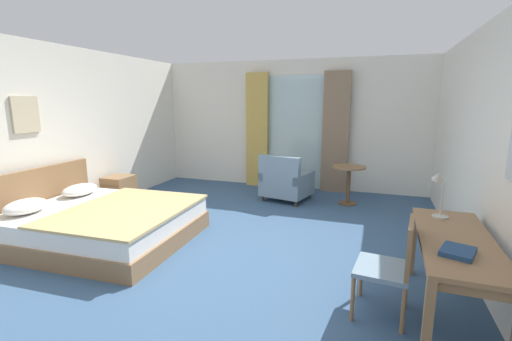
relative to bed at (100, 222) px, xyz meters
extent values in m
cube|color=#38567A|center=(1.64, 0.03, -0.30)|extent=(6.13, 7.94, 0.10)
cube|color=white|center=(1.64, 3.74, 1.06)|extent=(5.73, 0.12, 2.62)
cube|color=white|center=(-1.16, 0.03, 1.06)|extent=(0.12, 7.54, 2.62)
cube|color=white|center=(4.45, 0.03, 1.06)|extent=(0.12, 7.54, 2.62)
cube|color=silver|center=(1.78, 3.66, 0.90)|extent=(1.18, 0.02, 2.30)
cube|color=tan|center=(0.97, 3.56, 0.94)|extent=(0.47, 0.10, 2.37)
cube|color=#897056|center=(2.59, 3.56, 0.94)|extent=(0.51, 0.10, 2.37)
cube|color=olive|center=(0.07, 0.00, -0.14)|extent=(2.20, 1.90, 0.23)
cube|color=white|center=(0.07, 0.00, 0.08)|extent=(2.14, 1.85, 0.21)
cube|color=olive|center=(-1.03, -0.03, 0.20)|extent=(0.12, 1.87, 0.90)
cube|color=tan|center=(0.42, 0.02, 0.21)|extent=(1.47, 1.86, 0.03)
ellipsoid|color=white|center=(-0.68, -0.46, 0.28)|extent=(0.41, 0.55, 0.17)
ellipsoid|color=white|center=(-0.71, 0.42, 0.27)|extent=(0.39, 0.58, 0.16)
cube|color=olive|center=(-0.80, 1.35, 0.01)|extent=(0.41, 0.47, 0.53)
cube|color=brown|center=(-0.80, 1.11, 0.12)|extent=(0.35, 0.01, 0.13)
cube|color=olive|center=(4.02, -0.44, 0.46)|extent=(0.59, 1.55, 0.04)
cube|color=olive|center=(4.02, -0.44, 0.40)|extent=(0.55, 1.48, 0.08)
cube|color=olive|center=(4.29, 0.30, 0.09)|extent=(0.06, 0.06, 0.69)
cube|color=olive|center=(3.75, -1.17, 0.09)|extent=(0.06, 0.06, 0.69)
cube|color=olive|center=(3.79, 0.31, 0.09)|extent=(0.06, 0.06, 0.69)
cube|color=gray|center=(3.47, -0.54, 0.16)|extent=(0.48, 0.51, 0.04)
cube|color=olive|center=(3.67, -0.56, 0.40)|extent=(0.09, 0.44, 0.43)
cylinder|color=olive|center=(3.31, -0.30, -0.05)|extent=(0.04, 0.04, 0.39)
cylinder|color=olive|center=(3.26, -0.73, -0.05)|extent=(0.04, 0.04, 0.39)
cylinder|color=olive|center=(3.69, -0.35, -0.05)|extent=(0.04, 0.04, 0.39)
cylinder|color=olive|center=(3.64, -0.77, -0.05)|extent=(0.04, 0.04, 0.39)
cylinder|color=#B7B2A8|center=(3.98, 0.07, 0.48)|extent=(0.14, 0.14, 0.02)
cylinder|color=#B7B2A8|center=(3.98, 0.07, 0.66)|extent=(0.02, 0.02, 0.33)
cone|color=#B7B2A8|center=(3.94, 0.19, 0.85)|extent=(0.12, 0.13, 0.14)
cube|color=navy|center=(3.97, -0.78, 0.49)|extent=(0.28, 0.31, 0.04)
cube|color=gray|center=(1.85, 2.68, -0.02)|extent=(0.94, 0.91, 0.27)
cube|color=gray|center=(1.78, 2.37, 0.36)|extent=(0.79, 0.29, 0.49)
cube|color=gray|center=(2.19, 2.60, 0.20)|extent=(0.27, 0.76, 0.16)
cube|color=gray|center=(1.52, 2.75, 0.20)|extent=(0.27, 0.76, 0.16)
cylinder|color=#4C3D2D|center=(2.25, 2.91, -0.20)|extent=(0.04, 0.04, 0.10)
cylinder|color=#4C3D2D|center=(1.60, 3.06, -0.20)|extent=(0.04, 0.04, 0.10)
cylinder|color=#4C3D2D|center=(2.11, 2.29, -0.20)|extent=(0.04, 0.04, 0.10)
cylinder|color=#4C3D2D|center=(1.46, 2.44, -0.20)|extent=(0.04, 0.04, 0.10)
cylinder|color=olive|center=(2.94, 2.75, 0.42)|extent=(0.56, 0.56, 0.03)
cylinder|color=brown|center=(2.94, 2.75, 0.08)|extent=(0.07, 0.07, 0.65)
cylinder|color=brown|center=(2.94, 2.75, -0.24)|extent=(0.31, 0.31, 0.02)
cube|color=beige|center=(-1.08, 0.00, 1.37)|extent=(0.03, 0.38, 0.48)
camera|label=1|loc=(3.36, -3.49, 1.56)|focal=24.74mm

